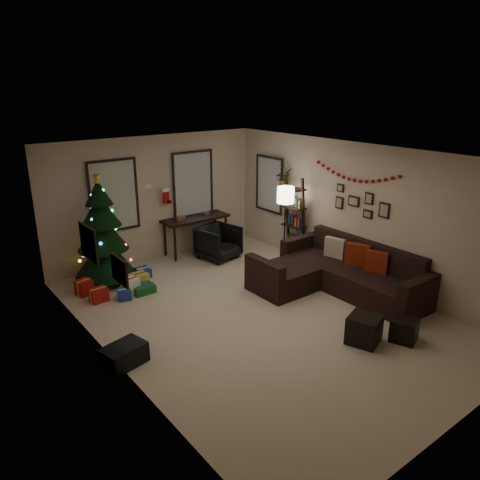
# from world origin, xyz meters

# --- Properties ---
(floor) EXTENTS (7.00, 7.00, 0.00)m
(floor) POSITION_xyz_m (0.00, 0.00, 0.00)
(floor) COLOR beige
(floor) RESTS_ON ground
(ceiling) EXTENTS (7.00, 7.00, 0.00)m
(ceiling) POSITION_xyz_m (0.00, 0.00, 2.70)
(ceiling) COLOR white
(ceiling) RESTS_ON floor
(wall_back) EXTENTS (5.00, 0.00, 5.00)m
(wall_back) POSITION_xyz_m (0.00, 3.50, 1.35)
(wall_back) COLOR beige
(wall_back) RESTS_ON floor
(wall_front) EXTENTS (5.00, 0.00, 5.00)m
(wall_front) POSITION_xyz_m (0.00, -3.50, 1.35)
(wall_front) COLOR beige
(wall_front) RESTS_ON floor
(wall_left) EXTENTS (0.00, 7.00, 7.00)m
(wall_left) POSITION_xyz_m (-2.50, 0.00, 1.35)
(wall_left) COLOR beige
(wall_left) RESTS_ON floor
(wall_right) EXTENTS (0.00, 7.00, 7.00)m
(wall_right) POSITION_xyz_m (2.50, 0.00, 1.35)
(wall_right) COLOR beige
(wall_right) RESTS_ON floor
(window_back_left) EXTENTS (1.05, 0.06, 1.50)m
(window_back_left) POSITION_xyz_m (-0.95, 3.47, 1.55)
(window_back_left) COLOR #728CB2
(window_back_left) RESTS_ON wall_back
(window_back_right) EXTENTS (1.05, 0.06, 1.50)m
(window_back_right) POSITION_xyz_m (0.95, 3.47, 1.55)
(window_back_right) COLOR #728CB2
(window_back_right) RESTS_ON wall_back
(window_right_wall) EXTENTS (0.06, 0.90, 1.30)m
(window_right_wall) POSITION_xyz_m (2.47, 2.55, 1.50)
(window_right_wall) COLOR #728CB2
(window_right_wall) RESTS_ON wall_right
(christmas_tree) EXTENTS (1.19, 1.19, 2.21)m
(christmas_tree) POSITION_xyz_m (-1.46, 2.94, 0.92)
(christmas_tree) COLOR black
(christmas_tree) RESTS_ON floor
(presents) EXTENTS (1.50, 1.01, 0.30)m
(presents) POSITION_xyz_m (-1.41, 2.23, 0.12)
(presents) COLOR maroon
(presents) RESTS_ON floor
(sofa) EXTENTS (2.05, 2.96, 0.91)m
(sofa) POSITION_xyz_m (1.82, -0.15, 0.30)
(sofa) COLOR black
(sofa) RESTS_ON floor
(pillow_red_a) EXTENTS (0.24, 0.43, 0.42)m
(pillow_red_a) POSITION_xyz_m (2.21, -0.73, 0.64)
(pillow_red_a) COLOR maroon
(pillow_red_a) RESTS_ON sofa
(pillow_red_b) EXTENTS (0.31, 0.48, 0.47)m
(pillow_red_b) POSITION_xyz_m (2.21, -0.31, 0.64)
(pillow_red_b) COLOR maroon
(pillow_red_b) RESTS_ON sofa
(pillow_cream) EXTENTS (0.20, 0.44, 0.42)m
(pillow_cream) POSITION_xyz_m (2.21, 0.26, 0.63)
(pillow_cream) COLOR #C4B29F
(pillow_cream) RESTS_ON sofa
(ottoman_near) EXTENTS (0.58, 0.58, 0.43)m
(ottoman_near) POSITION_xyz_m (0.70, -1.69, 0.22)
(ottoman_near) COLOR black
(ottoman_near) RESTS_ON floor
(ottoman_far) EXTENTS (0.48, 0.48, 0.35)m
(ottoman_far) POSITION_xyz_m (1.23, -2.03, 0.18)
(ottoman_far) COLOR black
(ottoman_far) RESTS_ON floor
(desk) EXTENTS (1.56, 0.56, 0.84)m
(desk) POSITION_xyz_m (0.84, 3.22, 0.74)
(desk) COLOR black
(desk) RESTS_ON floor
(desk_chair) EXTENTS (0.85, 0.82, 0.75)m
(desk_chair) POSITION_xyz_m (1.01, 2.57, 0.37)
(desk_chair) COLOR black
(desk_chair) RESTS_ON floor
(bookshelf) EXTENTS (0.30, 0.55, 1.87)m
(bookshelf) POSITION_xyz_m (2.30, 1.51, 0.91)
(bookshelf) COLOR black
(bookshelf) RESTS_ON floor
(potted_plant) EXTENTS (0.61, 0.59, 0.52)m
(potted_plant) POSITION_xyz_m (2.30, 1.90, 1.83)
(potted_plant) COLOR #4C4C4C
(potted_plant) RESTS_ON bookshelf
(floor_lamp) EXTENTS (0.36, 0.36, 1.70)m
(floor_lamp) POSITION_xyz_m (1.95, 1.45, 1.42)
(floor_lamp) COLOR black
(floor_lamp) RESTS_ON floor
(art_map) EXTENTS (0.04, 0.60, 0.50)m
(art_map) POSITION_xyz_m (-2.48, 0.77, 1.60)
(art_map) COLOR black
(art_map) RESTS_ON wall_left
(art_abstract) EXTENTS (0.04, 0.45, 0.35)m
(art_abstract) POSITION_xyz_m (-2.48, -0.27, 1.52)
(art_abstract) COLOR black
(art_abstract) RESTS_ON wall_left
(gallery) EXTENTS (0.03, 1.25, 0.54)m
(gallery) POSITION_xyz_m (2.48, -0.07, 1.57)
(gallery) COLOR black
(gallery) RESTS_ON wall_right
(garland) EXTENTS (0.08, 1.90, 0.30)m
(garland) POSITION_xyz_m (2.45, 0.10, 2.11)
(garland) COLOR #A5140C
(garland) RESTS_ON wall_right
(stocking_left) EXTENTS (0.20, 0.05, 0.36)m
(stocking_left) POSITION_xyz_m (-0.14, 3.53, 1.51)
(stocking_left) COLOR #990F0C
(stocking_left) RESTS_ON wall_back
(stocking_right) EXTENTS (0.20, 0.05, 0.36)m
(stocking_right) POSITION_xyz_m (0.19, 3.34, 1.41)
(stocking_right) COLOR #990F0C
(stocking_right) RESTS_ON wall_back
(storage_bin) EXTENTS (0.67, 0.52, 0.30)m
(storage_bin) POSITION_xyz_m (-2.43, -0.03, 0.15)
(storage_bin) COLOR black
(storage_bin) RESTS_ON floor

